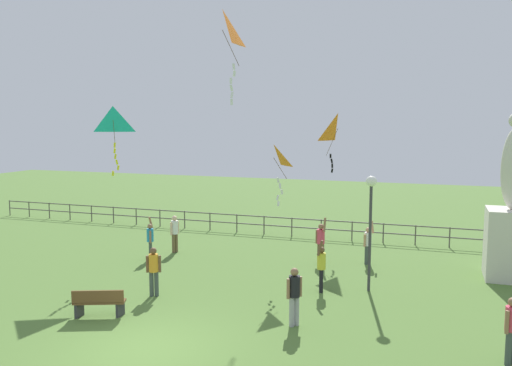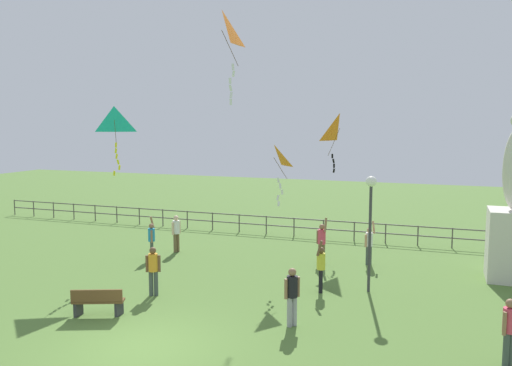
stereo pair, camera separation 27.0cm
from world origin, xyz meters
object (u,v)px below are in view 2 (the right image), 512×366
person_0 (176,231)px  person_5 (153,268)px  person_2 (509,327)px  person_6 (369,243)px  lamppost (371,207)px  person_1 (152,238)px  person_4 (321,266)px  kite_4 (339,130)px  park_bench (98,301)px  kite_2 (222,34)px  person_7 (292,293)px  person_3 (322,241)px  kite_5 (114,122)px  kite_0 (274,160)px

person_0 → person_5: person_0 is taller
person_2 → person_6: 8.93m
lamppost → person_2: lamppost is taller
person_1 → person_6: (8.71, 2.25, -0.00)m
person_1 → person_4: bearing=-13.2°
kite_4 → person_6: bearing=-52.1°
park_bench → person_4: person_4 is taller
person_5 → kite_2: kite_2 is taller
person_5 → person_1: bearing=121.9°
person_4 → person_5: bearing=-156.4°
lamppost → person_2: bearing=-49.1°
person_4 → person_7: 3.19m
person_2 → person_0: bearing=150.9°
person_0 → person_7: bearing=-41.8°
person_3 → kite_4: size_ratio=0.74×
person_1 → person_2: (12.99, -5.59, 0.07)m
lamppost → person_1: (-9.16, 1.17, -2.02)m
park_bench → kite_5: (-2.50, 4.66, 5.26)m
park_bench → person_1: size_ratio=0.86×
person_1 → person_3: 7.09m
kite_0 → kite_2: kite_2 is taller
person_0 → park_bench: bearing=-78.6°
kite_0 → person_0: bearing=159.1°
person_3 → kite_2: bearing=-114.3°
person_0 → person_7: size_ratio=0.98×
person_5 → kite_4: 10.58m
lamppost → person_5: 7.51m
person_1 → person_7: person_1 is taller
person_6 → kite_4: size_ratio=0.68×
kite_2 → person_0: bearing=133.0°
person_7 → kite_0: bearing=114.0°
person_4 → person_7: (-0.10, -3.19, 0.05)m
person_1 → person_5: (2.51, -4.03, 0.05)m
person_7 → person_1: bearing=146.6°
person_3 → person_5: 7.19m
person_1 → kite_2: 9.48m
kite_0 → person_6: bearing=41.8°
person_5 → kite_5: bearing=141.1°
person_4 → kite_5: bearing=178.3°
person_1 → kite_4: (7.00, 4.44, 4.51)m
person_4 → person_5: size_ratio=1.11×
person_0 → person_6: bearing=5.6°
lamppost → person_2: 6.17m
person_0 → person_4: 7.93m
park_bench → person_3: person_3 is taller
lamppost → person_4: lamppost is taller
person_3 → kite_5: 9.41m
person_1 → kite_5: (-0.57, -1.56, 4.83)m
park_bench → kite_2: size_ratio=0.53×
park_bench → lamppost: bearing=34.9°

